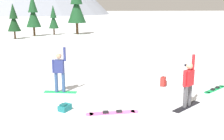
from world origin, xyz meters
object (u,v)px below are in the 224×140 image
Objects in this scene: snowboarder_foreground at (188,83)px; pine_tree_leaning at (33,13)px; backpack_teal at (65,107)px; pine_tree_twin at (76,6)px; backpack_red at (163,82)px; pine_tree_young at (53,19)px; pine_tree_tall at (14,20)px; loose_snowboard_far_spare at (215,89)px; snowboarder_midground at (59,71)px; loose_snowboard_near_left at (112,113)px.

snowboarder_foreground is 29.56m from pine_tree_leaning.
pine_tree_twin reaches higher than backpack_teal.
backpack_red is 0.11× the size of pine_tree_young.
backpack_teal is at bearing -158.69° from backpack_red.
snowboarder_foreground is 0.46× the size of pine_tree_tall.
pine_tree_leaning reaches higher than backpack_red.
snowboarder_foreground reaches higher than loose_snowboard_far_spare.
snowboarder_midground is 0.47× the size of pine_tree_tall.
snowboarder_midground is 4.91m from backpack_red.
pine_tree_leaning reaches higher than snowboarder_foreground.
pine_tree_leaning is (-2.68, -1.20, 0.75)m from pine_tree_young.
pine_tree_twin reaches higher than snowboarder_foreground.
snowboarder_midground reaches higher than loose_snowboard_near_left.
pine_tree_young is at bearing 178.26° from pine_tree_twin.
pine_tree_tall is at bearing 113.32° from loose_snowboard_far_spare.
loose_snowboard_near_left is 4.10× the size of backpack_red.
loose_snowboard_far_spare and loose_snowboard_near_left have the same top height.
pine_tree_young is at bearing 87.44° from backpack_teal.
loose_snowboard_far_spare is 6.94m from backpack_teal.
backpack_red reaches higher than loose_snowboard_near_left.
pine_tree_young is 0.75× the size of pine_tree_leaning.
loose_snowboard_far_spare is 0.40× the size of pine_tree_young.
pine_tree_leaning is at bearing 95.91° from loose_snowboard_near_left.
pine_tree_tall is at bearing 110.04° from backpack_red.
snowboarder_midground reaches higher than loose_snowboard_far_spare.
loose_snowboard_near_left is (-5.29, -1.44, -0.00)m from loose_snowboard_far_spare.
backpack_teal is (-6.90, -0.73, 0.10)m from loose_snowboard_far_spare.
pine_tree_leaning is at bearing 92.80° from backpack_teal.
loose_snowboard_near_left is 1.76m from backpack_teal.
backpack_teal is 29.36m from pine_tree_young.
pine_tree_twin reaches higher than loose_snowboard_near_left.
pine_tree_leaning is at bearing 106.85° from loose_snowboard_far_spare.
snowboarder_midground reaches higher than backpack_red.
pine_tree_twin reaches higher than pine_tree_young.
pine_tree_tall is (-8.23, -3.99, -1.71)m from pine_tree_twin.
loose_snowboard_near_left is at bearing -84.09° from pine_tree_leaning.
pine_tree_leaning is (-1.39, 25.84, 2.04)m from snowboarder_midground.
pine_tree_leaning is (-8.27, 27.32, 2.98)m from loose_snowboard_far_spare.
pine_tree_tall is at bearing 99.03° from snowboarder_midground.
loose_snowboard_near_left is at bearing 177.03° from snowboarder_foreground.
snowboarder_foreground is at bearing -78.55° from pine_tree_leaning.
backpack_red is 27.66m from pine_tree_young.
pine_tree_young is (-0.30, 29.96, 2.23)m from loose_snowboard_near_left.
pine_tree_young is at bearing 97.38° from backpack_red.
backpack_teal is at bearing 156.32° from loose_snowboard_near_left.
loose_snowboard_near_left is at bearing -61.43° from snowboarder_midground.
snowboarder_midground is (-4.47, 3.07, 0.03)m from snowboarder_foreground.
snowboarder_foreground is 3.03m from loose_snowboard_far_spare.
backpack_red is (0.37, 2.75, -0.71)m from snowboarder_foreground.
loose_snowboard_far_spare is 26.70m from pine_tree_tall.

